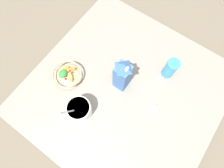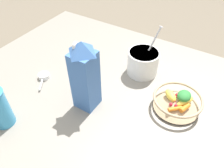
% 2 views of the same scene
% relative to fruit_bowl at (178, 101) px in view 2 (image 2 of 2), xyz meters
% --- Properties ---
extents(ground_plane, '(6.00, 6.00, 0.00)m').
position_rel_fruit_bowl_xyz_m(ground_plane, '(0.14, -0.35, -0.08)').
color(ground_plane, '#665B4C').
extents(countertop, '(1.14, 1.14, 0.04)m').
position_rel_fruit_bowl_xyz_m(countertop, '(0.14, -0.35, -0.06)').
color(countertop, gray).
rests_on(countertop, ground_plane).
extents(fruit_bowl, '(0.18, 0.18, 0.08)m').
position_rel_fruit_bowl_xyz_m(fruit_bowl, '(0.00, 0.00, 0.00)').
color(fruit_bowl, tan).
rests_on(fruit_bowl, countertop).
extents(milk_carton, '(0.08, 0.08, 0.28)m').
position_rel_fruit_bowl_xyz_m(milk_carton, '(0.16, -0.30, 0.11)').
color(milk_carton, '#3D6BB2').
rests_on(milk_carton, countertop).
extents(yogurt_tub, '(0.16, 0.14, 0.21)m').
position_rel_fruit_bowl_xyz_m(yogurt_tub, '(-0.13, -0.21, 0.02)').
color(yogurt_tub, white).
rests_on(yogurt_tub, countertop).
extents(measuring_scoop, '(0.10, 0.07, 0.02)m').
position_rel_fruit_bowl_xyz_m(measuring_scoop, '(0.14, -0.56, -0.03)').
color(measuring_scoop, white).
rests_on(measuring_scoop, countertop).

